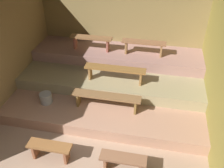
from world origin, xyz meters
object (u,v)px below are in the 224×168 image
at_px(bench_floor_left, 50,148).
at_px(pail_lower, 46,98).
at_px(bench_floor_right, 123,161).
at_px(bench_upper_right, 144,44).
at_px(bench_lower_center, 106,98).
at_px(bench_middle_center, 115,70).
at_px(bench_upper_left, 91,40).

xyz_separation_m(bench_floor_left, pail_lower, (-0.67, 1.37, 0.14)).
relative_size(bench_floor_right, pail_lower, 3.00).
xyz_separation_m(bench_floor_left, bench_upper_right, (1.50, 3.28, 0.90)).
relative_size(bench_lower_center, bench_upper_right, 1.34).
height_order(bench_floor_left, pail_lower, pail_lower).
xyz_separation_m(bench_middle_center, bench_upper_left, (-0.91, 1.06, 0.28)).
height_order(bench_middle_center, bench_upper_right, bench_upper_right).
height_order(bench_upper_left, pail_lower, bench_upper_left).
bearing_deg(bench_middle_center, bench_floor_left, -112.02).
relative_size(bench_lower_center, pail_lower, 5.47).
height_order(bench_floor_right, bench_lower_center, bench_lower_center).
bearing_deg(bench_floor_right, bench_upper_left, 114.60).
bearing_deg(bench_middle_center, bench_floor_right, -75.08).
height_order(bench_floor_right, bench_middle_center, bench_middle_center).
distance_m(bench_upper_right, pail_lower, 2.99).
height_order(bench_lower_center, pail_lower, bench_lower_center).
distance_m(bench_lower_center, bench_middle_center, 0.83).
bearing_deg(bench_floor_left, bench_upper_right, 65.40).
relative_size(bench_middle_center, bench_upper_left, 1.28).
bearing_deg(bench_middle_center, bench_lower_center, -94.18).
height_order(bench_floor_left, bench_upper_right, bench_upper_right).
bearing_deg(bench_floor_left, bench_lower_center, 59.78).
bearing_deg(bench_upper_left, bench_floor_left, -89.81).
relative_size(bench_middle_center, bench_upper_right, 1.28).
bearing_deg(bench_floor_left, bench_upper_left, 90.19).
bearing_deg(pail_lower, bench_upper_left, 70.97).
distance_m(bench_upper_left, bench_upper_right, 1.51).
relative_size(bench_lower_center, bench_upper_left, 1.34).
distance_m(bench_floor_left, bench_upper_right, 3.72).
xyz_separation_m(bench_floor_left, bench_floor_right, (1.49, 0.00, 0.00)).
xyz_separation_m(bench_lower_center, bench_middle_center, (0.06, 0.78, 0.29)).
bearing_deg(bench_floor_right, bench_middle_center, 104.92).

